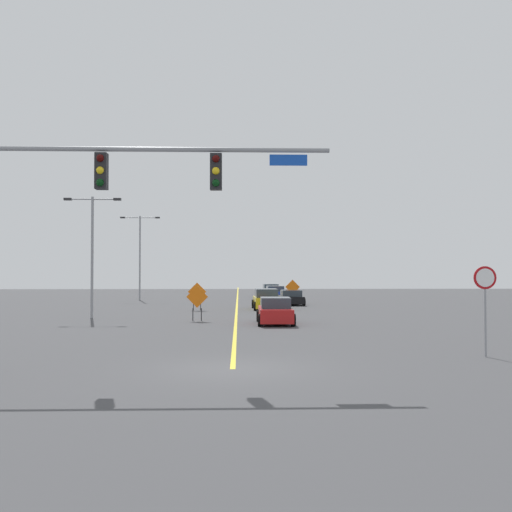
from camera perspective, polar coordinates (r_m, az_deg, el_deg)
ground at (r=16.85m, az=-2.33°, el=-11.16°), size 144.20×144.20×0.00m
road_centre_stripe at (r=56.73m, az=-1.87°, el=-4.32°), size 0.16×80.11×0.01m
traffic_signal_assembly at (r=17.21m, az=-15.23°, el=5.97°), size 10.01×0.44×6.73m
stop_sign at (r=20.41m, az=21.79°, el=-3.45°), size 0.76×0.07×2.99m
street_lamp_mid_right at (r=56.19m, az=-11.45°, el=0.58°), size 3.77×0.24×8.09m
street_lamp_near_right at (r=35.68m, az=-15.94°, el=1.03°), size 3.39×0.24×7.27m
construction_sign_right_lane at (r=32.62m, az=-5.86°, el=-4.23°), size 1.24×0.15×1.98m
construction_sign_median_far at (r=51.84m, az=3.65°, el=-3.19°), size 1.33×0.07×2.03m
construction_sign_median_near at (r=41.30m, az=-5.87°, el=-3.67°), size 1.32×0.06×1.99m
car_yellow_passing at (r=42.24m, az=1.00°, el=-4.35°), size 2.04×4.28×1.51m
car_red_mid at (r=30.78m, az=1.91°, el=-5.54°), size 1.94×4.10×1.42m
car_black_near at (r=47.74m, az=3.48°, el=-4.17°), size 2.11×3.94×1.23m
car_blue_far at (r=59.01m, az=1.88°, el=-3.63°), size 2.20×4.64×1.27m
car_green_distant at (r=64.61m, az=1.45°, el=-3.41°), size 2.10×4.02×1.33m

